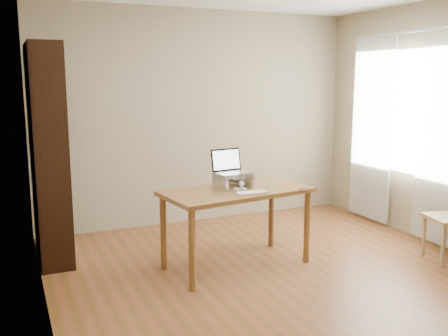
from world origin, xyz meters
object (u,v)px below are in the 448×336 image
Objects in this scene: bookshelf at (49,154)px; keyboard at (251,193)px; laptop at (231,167)px; cat at (232,180)px; desk at (237,200)px.

bookshelf reaches higher than keyboard.
laptop reaches higher than cat.
laptop is 0.70× the size of cat.
desk is 2.96× the size of cat.
cat reaches higher than desk.
keyboard is (0.04, -0.22, 0.11)m from desk.
bookshelf reaches higher than laptop.
cat is (0.00, 0.11, 0.17)m from desk.
keyboard is (0.04, -0.36, -0.18)m from laptop.
laptop is at bearing -27.02° from bookshelf.
desk is at bearing 100.70° from keyboard.
desk is at bearing -97.94° from laptop.
laptop is at bearing 95.04° from cat.
cat is (-0.04, 0.33, 0.06)m from keyboard.
bookshelf is 1.79m from cat.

